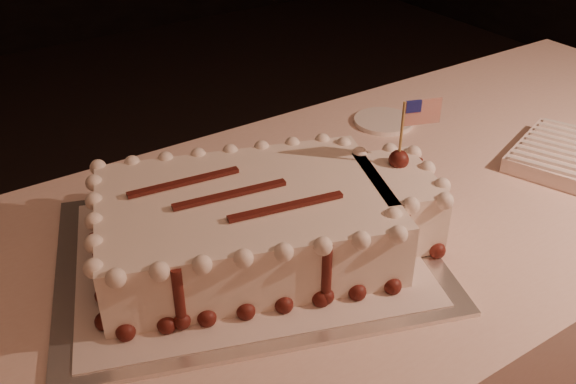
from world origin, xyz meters
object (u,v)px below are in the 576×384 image
sheet_cake (265,220)px  napkin_stack (562,154)px  cake_board (247,253)px  side_plate (383,121)px

sheet_cake → napkin_stack: size_ratio=2.19×
cake_board → sheet_cake: (0.03, -0.01, 0.06)m
sheet_cake → napkin_stack: sheet_cake is taller
cake_board → side_plate: 0.56m
sheet_cake → side_plate: size_ratio=4.43×
sheet_cake → napkin_stack: 0.66m
sheet_cake → napkin_stack: bearing=-6.6°
cake_board → sheet_cake: sheet_cake is taller
sheet_cake → side_plate: 0.54m
napkin_stack → side_plate: napkin_stack is taller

